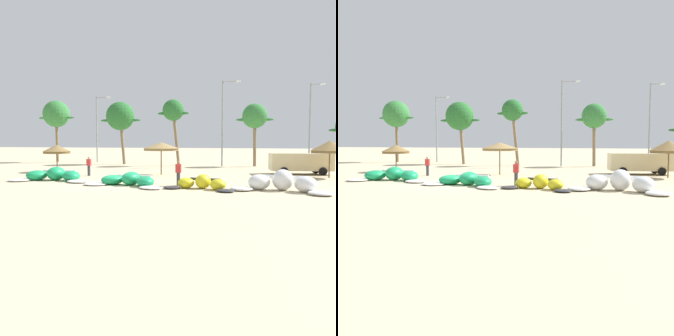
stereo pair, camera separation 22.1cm
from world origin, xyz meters
TOP-DOWN VIEW (x-y plane):
  - ground_plane at (0.00, 0.00)m, footprint 260.00×260.00m
  - kite_left at (-4.96, 0.78)m, footprint 6.42×3.13m
  - kite_left_of_center at (1.45, -0.69)m, footprint 5.87×3.32m
  - kite_center at (6.35, -1.17)m, footprint 4.62×2.55m
  - kite_right_of_center at (11.02, -0.90)m, footprint 5.86×3.30m
  - beach_umbrella_near_van at (-8.84, 7.57)m, footprint 2.63×2.63m
  - beach_umbrella_middle at (1.46, 7.30)m, footprint 3.16×3.16m
  - beach_umbrella_near_palms at (15.11, 8.08)m, footprint 2.94×2.94m
  - parked_van at (13.11, 10.80)m, footprint 5.44×2.83m
  - person_near_kites at (4.59, 0.17)m, footprint 0.36×0.24m
  - person_by_umbrellas at (-4.17, 4.82)m, footprint 0.36×0.24m
  - palm_leftmost at (-17.89, 22.38)m, footprint 5.54×3.69m
  - palm_left at (-7.49, 20.24)m, footprint 5.40×3.60m
  - palm_left_of_gap at (-0.36, 19.35)m, footprint 3.84×2.56m
  - palm_center_left at (9.08, 20.31)m, footprint 4.29×2.86m
  - lamppost_west at (-12.06, 23.37)m, footprint 2.10×0.24m
  - lamppost_west_center at (5.65, 19.23)m, footprint 2.15×0.24m
  - lamppost_east_center at (15.48, 22.59)m, footprint 1.64×0.24m

SIDE VIEW (x-z plane):
  - ground_plane at x=0.00m, z-range 0.00..0.00m
  - kite_center at x=6.35m, z-range -0.10..0.78m
  - kite_left_of_center at x=1.45m, z-range -0.10..0.79m
  - kite_left at x=-4.96m, z-range -0.12..0.89m
  - kite_right_of_center at x=11.02m, z-range -0.15..1.10m
  - person_near_kites at x=4.59m, z-range 0.01..1.63m
  - person_by_umbrellas at x=-4.17m, z-range 0.01..1.63m
  - parked_van at x=13.11m, z-range 0.17..2.01m
  - beach_umbrella_near_van at x=-8.84m, z-range 0.87..3.43m
  - beach_umbrella_middle at x=1.46m, z-range 1.05..3.85m
  - beach_umbrella_near_palms at x=15.11m, z-range 0.99..3.95m
  - lamppost_west at x=-12.06m, z-range 0.57..9.64m
  - lamppost_east_center at x=15.48m, z-range 0.52..10.18m
  - lamppost_west_center at x=5.65m, z-range 0.59..10.41m
  - palm_center_left at x=9.08m, z-range 2.09..9.35m
  - palm_left at x=-7.49m, z-range 2.08..9.98m
  - palm_left_of_gap at x=-0.36m, z-range 2.50..10.39m
  - palm_leftmost at x=-17.89m, z-range 2.37..10.93m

